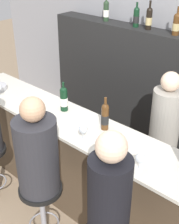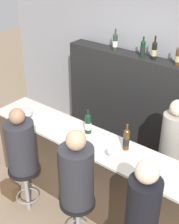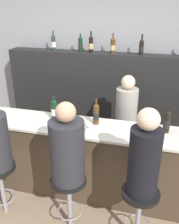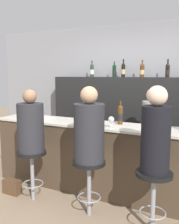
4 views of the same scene
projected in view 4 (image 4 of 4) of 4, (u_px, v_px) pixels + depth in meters
The scene contains 23 objects.
ground_plane at pixel (96, 200), 3.32m from camera, with size 16.00×16.00×0.00m, color #8C755B.
wall_back at pixel (136, 93), 4.73m from camera, with size 6.40×0.05×2.60m.
bar_counter at pixel (104, 159), 3.47m from camera, with size 3.40×0.55×0.98m.
back_bar_cabinet at pixel (132, 121), 4.61m from camera, with size 3.19×0.28×1.61m.
wine_bottle_counter_0 at pixel (85, 112), 3.63m from camera, with size 0.08×0.08×0.31m.
wine_bottle_counter_1 at pixel (120, 115), 3.39m from camera, with size 0.07×0.07×0.32m.
wine_bottle_backbar_0 at pixel (92, 70), 4.83m from camera, with size 0.07×0.07×0.31m.
wine_bottle_backbar_1 at pixel (114, 71), 4.63m from camera, with size 0.07×0.07×0.28m.
wine_bottle_backbar_2 at pixel (123, 70), 4.55m from camera, with size 0.07×0.07×0.32m.
wine_bottle_backbar_3 at pixel (142, 70), 4.40m from camera, with size 0.08×0.08×0.30m.
wine_bottle_backbar_4 at pixel (168, 70), 4.21m from camera, with size 0.07×0.07×0.30m.
wine_glass_0 at pixel (31, 113), 3.73m from camera, with size 0.08×0.08×0.15m.
wine_glass_1 at pixel (111, 120), 3.17m from camera, with size 0.08×0.08×0.15m.
wine_glass_2 at pixel (159, 124), 2.91m from camera, with size 0.08×0.08×0.14m.
metal_bowl at pixel (26, 116), 3.89m from camera, with size 0.22×0.22×0.06m.
bar_stool_left at pixel (32, 162), 3.27m from camera, with size 0.38×0.38×0.67m.
guest_seated_left at pixel (31, 125), 3.20m from camera, with size 0.34×0.34×0.81m.
bar_stool_middle at pixel (89, 173), 2.90m from camera, with size 0.38×0.38×0.67m.
guest_seated_middle at pixel (89, 130), 2.83m from camera, with size 0.35×0.35×0.86m.
bar_stool_right at pixel (154, 185), 2.58m from camera, with size 0.38×0.38×0.67m.
guest_seated_right at pixel (156, 134), 2.50m from camera, with size 0.29×0.29×0.88m.
bartender at pixel (151, 139), 3.86m from camera, with size 0.31×0.31×1.45m.
handbag at pixel (12, 187), 3.49m from camera, with size 0.26×0.12×0.20m.
Camera 4 is at (1.29, -2.83, 1.66)m, focal length 40.00 mm.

